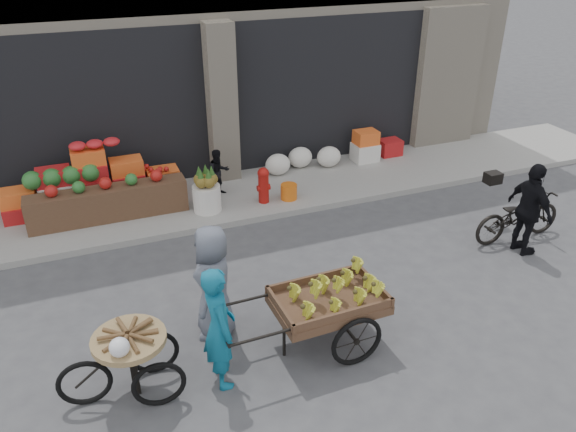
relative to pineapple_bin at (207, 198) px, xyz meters
name	(u,v)px	position (x,y,z in m)	size (l,w,h in m)	color
ground	(325,318)	(0.75, -3.60, -0.37)	(80.00, 80.00, 0.00)	#424244
sidewalk	(238,196)	(0.75, 0.50, -0.31)	(18.00, 2.20, 0.12)	gray
fruit_display	(104,182)	(-1.73, 0.78, 0.30)	(3.10, 1.12, 1.24)	#B0181A
pineapple_bin	(207,198)	(0.00, 0.00, 0.00)	(0.52, 0.52, 0.50)	silver
fire_hydrant	(263,184)	(1.10, -0.05, 0.13)	(0.22, 0.22, 0.71)	#A5140F
orange_bucket	(289,192)	(1.60, -0.10, -0.10)	(0.32, 0.32, 0.30)	orange
right_bay_goods	(343,152)	(3.36, 1.10, 0.04)	(3.35, 0.60, 0.70)	silver
seated_person	(219,172)	(0.40, 0.60, 0.21)	(0.45, 0.35, 0.93)	black
banana_cart	(325,299)	(0.51, -4.08, 0.35)	(2.38, 1.06, 0.99)	brown
vendor_woman	(219,327)	(-0.90, -4.22, 0.43)	(0.58, 0.38, 1.60)	#106382
tricycle_cart	(131,356)	(-1.91, -4.05, 0.20)	(1.44, 0.89, 0.95)	#9E7F51
vendor_grey	(214,283)	(-0.73, -3.33, 0.44)	(0.79, 0.51, 1.61)	slate
bicycle	(518,216)	(4.77, -2.80, 0.08)	(0.60, 1.72, 0.90)	black
cyclist	(530,210)	(4.57, -3.20, 0.42)	(0.93, 0.39, 1.58)	black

